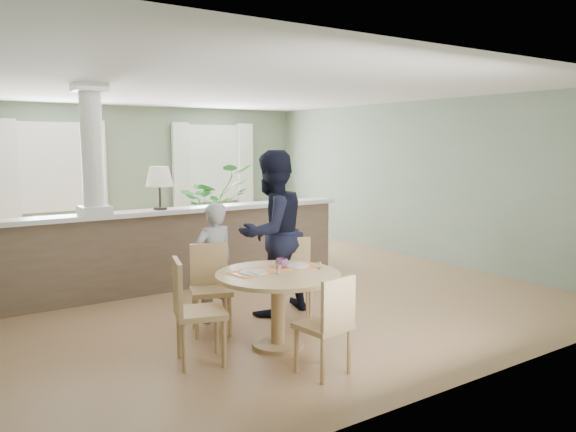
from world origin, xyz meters
TOP-DOWN VIEW (x-y plane):
  - ground at (0.00, 0.00)m, footprint 8.00×8.00m
  - room_shell at (-0.03, 0.63)m, footprint 7.02×8.02m
  - pony_wall at (-0.99, 0.20)m, footprint 5.32×0.38m
  - sofa at (0.58, 1.72)m, footprint 3.02×1.59m
  - houseplant at (1.10, 2.94)m, footprint 1.67×1.52m
  - dining_table at (-0.88, -2.39)m, footprint 1.22×1.22m
  - chair_far_boy at (-1.22, -1.59)m, footprint 0.53×0.53m
  - chair_far_man at (-0.29, -1.81)m, footprint 0.57×0.57m
  - chair_near at (-0.92, -3.23)m, footprint 0.44×0.44m
  - chair_side at (-1.77, -2.33)m, footprint 0.54×0.54m
  - child_person at (-1.04, -1.34)m, footprint 0.52×0.37m
  - man_person at (-0.35, -1.45)m, footprint 1.06×0.91m

SIDE VIEW (x-z plane):
  - ground at x=0.00m, z-range 0.00..0.00m
  - sofa at x=0.58m, z-range 0.00..0.84m
  - chair_near at x=-0.92m, z-range 0.05..0.93m
  - chair_far_boy at x=-1.22m, z-range 0.05..0.97m
  - chair_far_man at x=-0.29m, z-range 0.05..0.97m
  - chair_side at x=-1.77m, z-range 0.05..1.01m
  - dining_table at x=-0.88m, z-range 0.17..1.00m
  - child_person at x=-1.04m, z-range 0.00..1.34m
  - pony_wall at x=-0.99m, z-range -0.64..2.06m
  - houseplant at x=1.10m, z-range 0.00..1.59m
  - man_person at x=-0.35m, z-range 0.00..1.91m
  - room_shell at x=-0.03m, z-range 0.46..3.17m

